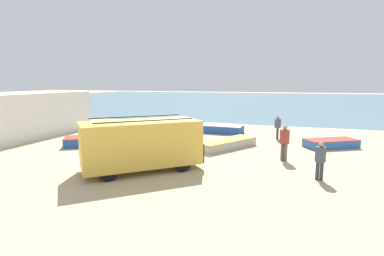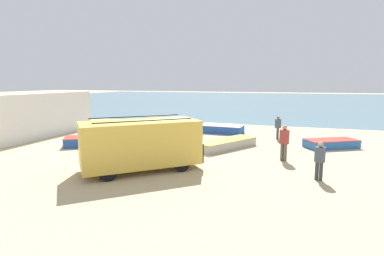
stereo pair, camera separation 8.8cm
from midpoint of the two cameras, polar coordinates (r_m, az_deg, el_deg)
The scene contains 13 objects.
ground_plane at distance 17.12m, azimuth -1.29°, elevation -4.56°, with size 200.00×200.00×0.00m, color tan.
sea_water at distance 68.08m, azimuth 13.16°, elevation 5.28°, with size 120.00×80.00×0.01m, color slate.
harbor_wall at distance 23.62m, azimuth -26.71°, elevation 2.08°, with size 0.50×10.06×3.15m, color silver.
parked_van at distance 13.58m, azimuth -9.72°, elevation -2.90°, with size 5.28×5.00×2.38m.
fishing_rowboat_0 at distance 18.23m, azimuth 6.78°, elevation -2.96°, with size 3.36×4.71×0.52m.
fishing_rowboat_1 at distance 25.17m, azimuth -9.97°, elevation 0.29°, with size 4.40×2.45×0.56m.
fishing_rowboat_2 at distance 20.10m, azimuth 25.08°, elevation -2.65°, with size 3.71×2.69×0.51m.
fishing_rowboat_3 at distance 19.85m, azimuth -18.54°, elevation -2.32°, with size 3.69×2.93×0.57m.
fishing_rowboat_4 at distance 23.55m, azimuth 5.34°, elevation -0.13°, with size 3.95×1.92×0.62m.
fisherman_0 at distance 15.71m, azimuth 17.05°, elevation -2.11°, with size 0.48×0.48×1.83m.
fisherman_1 at distance 21.53m, azimuth 15.90°, elevation 0.50°, with size 0.43×0.43×1.62m.
fisherman_2 at distance 13.15m, azimuth 23.08°, elevation -5.15°, with size 0.42×0.42×1.59m.
fisherman_3 at distance 17.49m, azimuth -6.48°, elevation -0.88°, with size 0.45×0.45×1.73m.
Camera 1 is at (5.39, -15.76, 3.97)m, focal length 28.00 mm.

